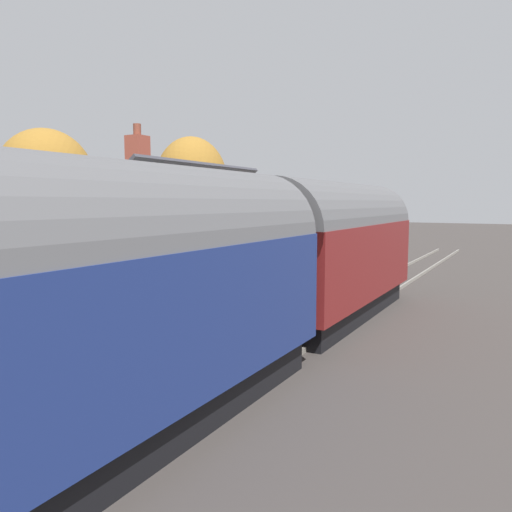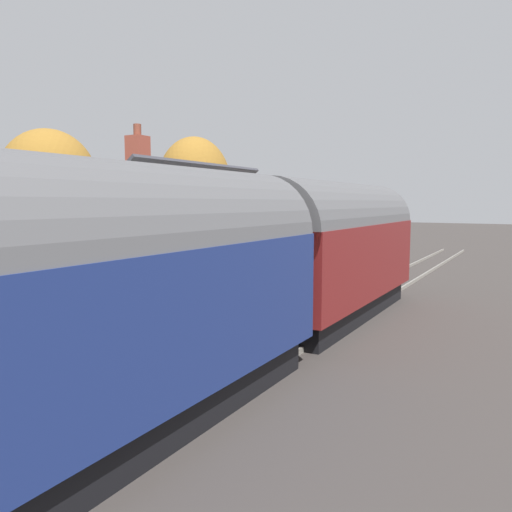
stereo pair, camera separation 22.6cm
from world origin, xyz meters
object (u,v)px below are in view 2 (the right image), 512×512
object	(u,v)px
tree_far_left	(195,182)
train	(277,261)
station_building	(166,240)
planter_bench_left	(121,305)
planter_by_door	(299,265)
bench_by_lamp	(324,245)
tree_distant	(174,185)
tree_far_right	(49,180)
bench_mid_platform	(290,252)
bench_platform_end	(315,249)
lamp_post_platform	(299,213)

from	to	relation	value
tree_far_left	train	bearing A→B (deg)	-135.54
station_building	planter_bench_left	bearing A→B (deg)	-150.74
planter_by_door	bench_by_lamp	bearing A→B (deg)	13.88
tree_far_left	tree_distant	bearing A→B (deg)	48.22
bench_by_lamp	tree_far_right	xyz separation A→B (m)	(-10.28, 8.61, 3.26)
station_building	tree_far_right	size ratio (longest dim) A/B	0.97
tree_far_left	tree_distant	size ratio (longest dim) A/B	1.07
bench_mid_platform	planter_bench_left	distance (m)	12.29
bench_platform_end	planter_by_door	world-z (taller)	bench_platform_end
bench_by_lamp	planter_bench_left	bearing A→B (deg)	-174.41
planter_by_door	tree_far_right	bearing A→B (deg)	108.76
planter_by_door	station_building	bearing A→B (deg)	149.35
tree_far_right	train	bearing A→B (deg)	-104.70
train	station_building	xyz separation A→B (m)	(2.17, 5.38, 0.19)
tree_far_right	station_building	bearing A→B (deg)	-99.19
bench_by_lamp	tree_far_left	size ratio (longest dim) A/B	0.20
station_building	tree_far_left	bearing A→B (deg)	31.31
train	tree_far_left	world-z (taller)	tree_far_left
lamp_post_platform	station_building	bearing A→B (deg)	158.26
bench_platform_end	train	bearing A→B (deg)	-161.16
bench_platform_end	tree_far_right	bearing A→B (deg)	133.14
train	lamp_post_platform	bearing A→B (deg)	21.38
station_building	bench_platform_end	world-z (taller)	station_building
lamp_post_platform	tree_far_left	distance (m)	8.31
planter_by_door	bench_platform_end	bearing A→B (deg)	16.17
planter_bench_left	lamp_post_platform	size ratio (longest dim) A/B	0.23
bench_mid_platform	bench_platform_end	world-z (taller)	same
bench_platform_end	planter_bench_left	bearing A→B (deg)	-174.74
tree_distant	station_building	bearing A→B (deg)	-141.63
planter_bench_left	tree_distant	xyz separation A→B (m)	(18.46, 13.50, 3.55)
station_building	planter_bench_left	xyz separation A→B (m)	(-4.84, -2.71, -1.09)
tree_far_left	bench_platform_end	bearing A→B (deg)	-83.13
lamp_post_platform	tree_distant	xyz separation A→B (m)	(7.89, 13.08, 1.62)
bench_by_lamp	tree_far_left	bearing A→B (deg)	113.22
bench_platform_end	tree_far_left	size ratio (longest dim) A/B	0.20
bench_platform_end	planter_by_door	distance (m)	5.04
station_building	bench_mid_platform	bearing A→B (deg)	-8.38
lamp_post_platform	tree_far_left	world-z (taller)	tree_far_left
bench_platform_end	planter_by_door	bearing A→B (deg)	-163.83
train	tree_far_left	distance (m)	15.48
bench_platform_end	lamp_post_platform	world-z (taller)	lamp_post_platform
station_building	tree_distant	size ratio (longest dim) A/B	0.98
bench_by_lamp	planter_by_door	world-z (taller)	bench_by_lamp
planter_by_door	tree_distant	size ratio (longest dim) A/B	0.15
station_building	lamp_post_platform	distance (m)	6.23
train	station_building	distance (m)	5.80
planter_by_door	tree_far_left	size ratio (longest dim) A/B	0.14
train	bench_by_lamp	size ratio (longest dim) A/B	12.10
bench_by_lamp	lamp_post_platform	bearing A→B (deg)	-168.46
station_building	bench_platform_end	size ratio (longest dim) A/B	4.67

